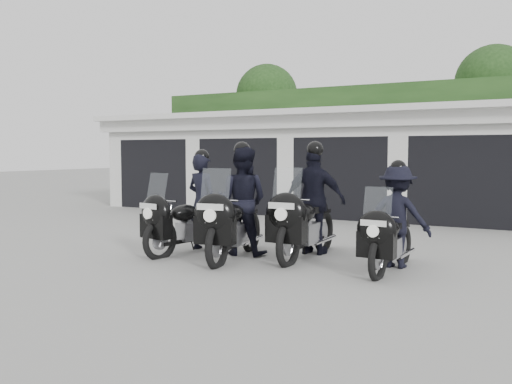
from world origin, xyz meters
The scene contains 7 objects.
ground centered at (0.00, 0.00, 0.00)m, with size 80.00×80.00×0.00m, color gray.
garage_block centered at (0.00, 8.06, 1.42)m, with size 16.40×6.80×2.96m.
background_vegetation centered at (0.37, 12.92, 2.77)m, with size 20.00×3.90×5.80m.
police_bike_a centered at (-0.78, -0.25, 0.76)m, with size 0.90×2.17×1.91m.
police_bike_b centered at (0.19, -0.22, 0.86)m, with size 1.06×2.33×2.04m.
police_bike_c centered at (1.25, 0.43, 0.87)m, with size 1.12×2.35×2.05m.
police_bike_d centered at (2.80, 0.06, 0.74)m, with size 1.06×1.99×1.73m.
Camera 1 is at (4.81, -8.21, 1.79)m, focal length 38.00 mm.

